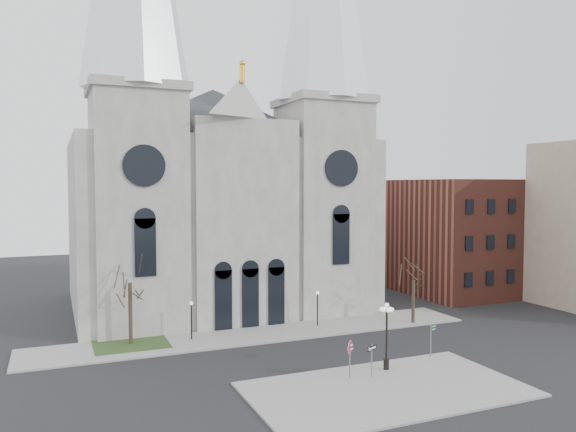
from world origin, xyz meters
name	(u,v)px	position (x,y,z in m)	size (l,w,h in m)	color
ground	(312,373)	(0.00, 0.00, 0.00)	(160.00, 160.00, 0.00)	black
sidewalk_near	(387,389)	(3.00, -5.00, 0.07)	(18.00, 10.00, 0.14)	gray
sidewalk_far	(259,334)	(0.00, 11.00, 0.07)	(40.00, 6.00, 0.14)	gray
grass_patch	(131,344)	(-11.00, 12.00, 0.09)	(6.00, 5.00, 0.18)	#29421C
cathedral	(221,137)	(0.00, 22.86, 18.48)	(33.00, 26.66, 54.00)	gray
bg_building_brick	(451,235)	(30.00, 22.00, 7.00)	(14.00, 18.00, 14.00)	brown
tree_left	(130,279)	(-11.00, 12.00, 5.58)	(3.20, 3.20, 7.50)	#2C2219
tree_right	(413,278)	(15.00, 9.00, 4.47)	(3.20, 3.20, 6.00)	#2C2219
ped_lamp_left	(191,314)	(-6.00, 11.50, 2.33)	(0.32, 0.32, 3.26)	black
ped_lamp_right	(318,302)	(6.00, 11.50, 2.33)	(0.32, 0.32, 3.26)	black
stop_sign	(350,351)	(1.77, -2.30, 1.99)	(0.89, 0.33, 2.60)	slate
globe_lamp	(387,328)	(5.07, -1.75, 3.16)	(1.35, 1.35, 4.81)	black
one_way_sign	(372,355)	(3.24, -2.74, 1.69)	(0.94, 0.46, 2.30)	slate
street_name_sign	(431,338)	(9.95, -0.47, 1.58)	(0.73, 0.37, 2.46)	slate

